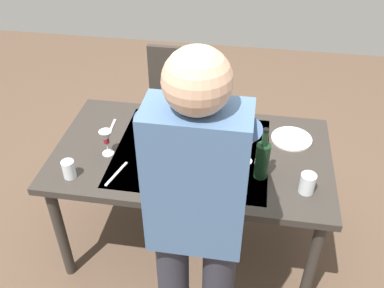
# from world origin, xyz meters

# --- Properties ---
(ground_plane) EXTENTS (6.00, 6.00, 0.00)m
(ground_plane) POSITION_xyz_m (0.00, 0.00, 0.00)
(ground_plane) COLOR brown
(dining_table) EXTENTS (1.52, 0.86, 0.74)m
(dining_table) POSITION_xyz_m (0.00, 0.00, 0.66)
(dining_table) COLOR #332D28
(dining_table) RESTS_ON ground_plane
(chair_near) EXTENTS (0.40, 0.40, 0.91)m
(chair_near) POSITION_xyz_m (0.27, -0.81, 0.53)
(chair_near) COLOR black
(chair_near) RESTS_ON ground_plane
(person_server) EXTENTS (0.42, 0.61, 1.69)m
(person_server) POSITION_xyz_m (-0.13, 0.69, 0.96)
(person_server) COLOR #2D2D38
(person_server) RESTS_ON ground_plane
(wine_bottle) EXTENTS (0.07, 0.07, 0.30)m
(wine_bottle) POSITION_xyz_m (-0.38, 0.15, 0.85)
(wine_bottle) COLOR black
(wine_bottle) RESTS_ON dining_table
(wine_glass_left) EXTENTS (0.07, 0.07, 0.15)m
(wine_glass_left) POSITION_xyz_m (-0.30, 0.04, 0.84)
(wine_glass_left) COLOR white
(wine_glass_left) RESTS_ON dining_table
(wine_glass_right) EXTENTS (0.07, 0.07, 0.15)m
(wine_glass_right) POSITION_xyz_m (0.45, 0.10, 0.84)
(wine_glass_right) COLOR white
(wine_glass_right) RESTS_ON dining_table
(water_cup_near_left) EXTENTS (0.07, 0.07, 0.10)m
(water_cup_near_left) POSITION_xyz_m (0.58, 0.31, 0.79)
(water_cup_near_left) COLOR silver
(water_cup_near_left) RESTS_ON dining_table
(water_cup_near_right) EXTENTS (0.08, 0.08, 0.09)m
(water_cup_near_right) POSITION_xyz_m (0.07, -0.29, 0.78)
(water_cup_near_right) COLOR silver
(water_cup_near_right) RESTS_ON dining_table
(water_cup_far_left) EXTENTS (0.08, 0.08, 0.11)m
(water_cup_far_left) POSITION_xyz_m (-0.60, 0.22, 0.79)
(water_cup_far_left) COLOR silver
(water_cup_far_left) RESTS_ON dining_table
(serving_bowl_pasta) EXTENTS (0.30, 0.30, 0.07)m
(serving_bowl_pasta) POSITION_xyz_m (-0.18, -0.20, 0.77)
(serving_bowl_pasta) COLOR silver
(serving_bowl_pasta) RESTS_ON dining_table
(side_bowl_salad) EXTENTS (0.18, 0.18, 0.07)m
(side_bowl_salad) POSITION_xyz_m (-0.06, 0.11, 0.77)
(side_bowl_salad) COLOR silver
(side_bowl_salad) RESTS_ON dining_table
(dinner_plate_near) EXTENTS (0.23, 0.23, 0.01)m
(dinner_plate_near) POSITION_xyz_m (0.14, -0.03, 0.74)
(dinner_plate_near) COLOR silver
(dinner_plate_near) RESTS_ON dining_table
(dinner_plate_far) EXTENTS (0.23, 0.23, 0.01)m
(dinner_plate_far) POSITION_xyz_m (-0.54, -0.20, 0.74)
(dinner_plate_far) COLOR silver
(dinner_plate_far) RESTS_ON dining_table
(table_knife) EXTENTS (0.07, 0.20, 0.00)m
(table_knife) POSITION_xyz_m (0.36, 0.25, 0.74)
(table_knife) COLOR silver
(table_knife) RESTS_ON dining_table
(table_fork) EXTENTS (0.02, 0.18, 0.00)m
(table_fork) POSITION_xyz_m (0.51, -0.14, 0.74)
(table_fork) COLOR silver
(table_fork) RESTS_ON dining_table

